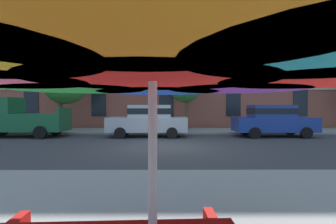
# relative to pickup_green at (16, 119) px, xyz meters

# --- Properties ---
(ground_plane) EXTENTS (120.00, 120.00, 0.00)m
(ground_plane) POSITION_rel_pickup_green_xyz_m (8.39, -3.70, -1.03)
(ground_plane) COLOR #38383A
(sidewalk_far) EXTENTS (56.00, 3.60, 0.12)m
(sidewalk_far) POSITION_rel_pickup_green_xyz_m (8.39, 3.10, -0.97)
(sidewalk_far) COLOR gray
(sidewalk_far) RESTS_ON ground
(apartment_building) EXTENTS (46.42, 12.08, 16.00)m
(apartment_building) POSITION_rel_pickup_green_xyz_m (8.39, 11.29, 6.97)
(apartment_building) COLOR #934C3D
(apartment_building) RESTS_ON ground
(pickup_green) EXTENTS (5.10, 2.12, 2.20)m
(pickup_green) POSITION_rel_pickup_green_xyz_m (0.00, 0.00, 0.00)
(pickup_green) COLOR #195933
(pickup_green) RESTS_ON ground
(sedan_silver) EXTENTS (4.40, 1.98, 1.78)m
(sedan_silver) POSITION_rel_pickup_green_xyz_m (7.39, -0.00, -0.08)
(sedan_silver) COLOR #A8AAB2
(sedan_silver) RESTS_ON ground
(sedan_blue) EXTENTS (4.40, 1.98, 1.78)m
(sedan_blue) POSITION_rel_pickup_green_xyz_m (14.39, -0.00, -0.08)
(sedan_blue) COLOR navy
(sedan_blue) RESTS_ON ground
(street_tree_left) EXTENTS (3.06, 3.06, 4.91)m
(street_tree_left) POSITION_rel_pickup_green_xyz_m (1.55, 2.83, 2.40)
(street_tree_left) COLOR brown
(street_tree_left) RESTS_ON ground
(street_tree_middle) EXTENTS (2.24, 2.24, 4.24)m
(street_tree_middle) POSITION_rel_pickup_green_xyz_m (9.74, 3.19, 2.04)
(street_tree_middle) COLOR brown
(street_tree_middle) RESTS_ON ground
(patio_umbrella) EXTENTS (3.45, 3.45, 2.40)m
(patio_umbrella) POSITION_rel_pickup_green_xyz_m (8.32, -12.70, 1.03)
(patio_umbrella) COLOR silver
(patio_umbrella) RESTS_ON ground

